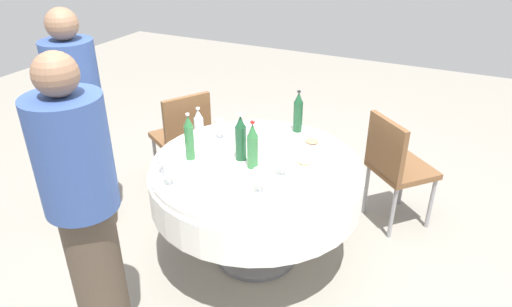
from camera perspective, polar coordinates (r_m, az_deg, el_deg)
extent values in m
plane|color=gray|center=(3.31, 0.00, -12.39)|extent=(10.00, 10.00, 0.00)
cylinder|color=white|center=(2.89, 0.00, -1.46)|extent=(1.32, 1.32, 0.04)
cylinder|color=white|center=(2.96, 0.00, -3.66)|extent=(1.35, 1.35, 0.22)
cylinder|color=slate|center=(3.16, 0.00, -9.07)|extent=(0.14, 0.14, 0.48)
cylinder|color=slate|center=(3.30, 0.00, -12.19)|extent=(0.56, 0.56, 0.03)
cylinder|color=#194728|center=(2.87, -1.94, 1.26)|extent=(0.07, 0.07, 0.23)
cone|color=#194728|center=(2.80, -1.99, 3.98)|extent=(0.06, 0.06, 0.07)
cylinder|color=silver|center=(2.79, -2.01, 4.78)|extent=(0.03, 0.03, 0.01)
cylinder|color=#194728|center=(3.26, 5.22, 4.57)|extent=(0.07, 0.07, 0.22)
cone|color=#194728|center=(3.21, 5.33, 6.98)|extent=(0.06, 0.06, 0.07)
cylinder|color=black|center=(3.19, 5.36, 7.67)|extent=(0.02, 0.02, 0.01)
cylinder|color=silver|center=(3.11, -7.06, 2.84)|extent=(0.06, 0.06, 0.18)
cone|color=silver|center=(3.06, -7.19, 4.91)|extent=(0.06, 0.06, 0.06)
cylinder|color=silver|center=(3.05, -7.23, 5.56)|extent=(0.03, 0.03, 0.01)
cylinder|color=#2D6B38|center=(2.78, -0.43, 0.23)|extent=(0.07, 0.07, 0.21)
cone|color=#2D6B38|center=(2.72, -0.44, 2.99)|extent=(0.06, 0.06, 0.08)
cylinder|color=red|center=(2.70, -0.44, 3.91)|extent=(0.03, 0.03, 0.01)
cylinder|color=#2D6B38|center=(2.91, -8.24, 1.36)|extent=(0.06, 0.06, 0.23)
cone|color=#2D6B38|center=(2.84, -8.44, 4.06)|extent=(0.05, 0.05, 0.07)
cylinder|color=silver|center=(2.83, -8.50, 4.82)|extent=(0.02, 0.02, 0.01)
cylinder|color=white|center=(2.58, 0.46, -4.83)|extent=(0.06, 0.06, 0.00)
cylinder|color=white|center=(2.56, 0.47, -4.02)|extent=(0.01, 0.01, 0.08)
cylinder|color=white|center=(2.52, 0.47, -2.62)|extent=(0.07, 0.07, 0.06)
cylinder|color=white|center=(2.75, 3.22, -2.68)|extent=(0.06, 0.06, 0.00)
cylinder|color=white|center=(2.73, 3.24, -2.05)|extent=(0.01, 0.01, 0.07)
cylinder|color=white|center=(2.70, 3.28, -0.85)|extent=(0.07, 0.07, 0.06)
cylinder|color=white|center=(3.20, -4.44, 1.93)|extent=(0.06, 0.06, 0.00)
cylinder|color=white|center=(3.18, -4.47, 2.48)|extent=(0.01, 0.01, 0.06)
cylinder|color=white|center=(3.15, -4.51, 3.63)|extent=(0.06, 0.06, 0.08)
cylinder|color=gold|center=(3.16, -4.50, 3.27)|extent=(0.05, 0.05, 0.03)
cylinder|color=white|center=(2.70, -10.70, -3.81)|extent=(0.06, 0.06, 0.00)
cylinder|color=white|center=(2.68, -10.76, -3.18)|extent=(0.01, 0.01, 0.06)
cylinder|color=white|center=(2.65, -10.89, -1.88)|extent=(0.07, 0.07, 0.08)
cylinder|color=maroon|center=(2.66, -10.85, -2.28)|extent=(0.06, 0.06, 0.03)
cylinder|color=white|center=(2.83, -11.37, -2.29)|extent=(0.06, 0.06, 0.00)
cylinder|color=white|center=(2.81, -11.43, -1.71)|extent=(0.01, 0.01, 0.06)
cylinder|color=white|center=(2.78, -11.55, -0.60)|extent=(0.06, 0.06, 0.06)
cylinder|color=maroon|center=(2.79, -11.51, -0.92)|extent=(0.06, 0.06, 0.02)
cylinder|color=white|center=(3.23, -0.13, 2.39)|extent=(0.26, 0.26, 0.02)
cylinder|color=white|center=(2.87, 5.97, -1.27)|extent=(0.21, 0.21, 0.02)
ellipsoid|color=tan|center=(2.86, 5.99, -0.95)|extent=(0.10, 0.09, 0.02)
cylinder|color=white|center=(3.12, 6.95, 1.24)|extent=(0.21, 0.21, 0.02)
ellipsoid|color=tan|center=(3.11, 6.97, 1.53)|extent=(0.09, 0.08, 0.02)
cylinder|color=white|center=(2.75, -6.72, -2.71)|extent=(0.22, 0.22, 0.02)
cylinder|color=#4C3F33|center=(2.59, -18.87, -14.55)|extent=(0.26, 0.26, 0.91)
cylinder|color=#334C8C|center=(2.19, -21.78, -0.17)|extent=(0.34, 0.34, 0.55)
sphere|color=#8C664C|center=(2.05, -23.61, 9.01)|extent=(0.19, 0.19, 0.19)
cylinder|color=#4C3F33|center=(3.57, -19.83, -2.07)|extent=(0.26, 0.26, 0.91)
cylinder|color=#334C8C|center=(3.29, -21.81, 8.63)|extent=(0.34, 0.34, 0.50)
sphere|color=#8C664C|center=(3.21, -22.95, 14.59)|extent=(0.20, 0.20, 0.20)
cube|color=brown|center=(3.56, 17.70, -1.87)|extent=(0.57, 0.57, 0.04)
cube|color=brown|center=(3.36, 15.77, 0.66)|extent=(0.32, 0.30, 0.42)
cylinder|color=gray|center=(3.67, 20.86, -5.79)|extent=(0.03, 0.03, 0.43)
cylinder|color=gray|center=(3.88, 17.70, -3.26)|extent=(0.03, 0.03, 0.43)
cylinder|color=gray|center=(3.47, 16.57, -7.07)|extent=(0.03, 0.03, 0.43)
cylinder|color=gray|center=(3.70, 13.51, -4.32)|extent=(0.03, 0.03, 0.43)
cube|color=brown|center=(3.92, -9.44, 2.01)|extent=(0.55, 0.55, 0.04)
cube|color=brown|center=(3.68, -8.48, 3.93)|extent=(0.24, 0.37, 0.42)
cylinder|color=gray|center=(4.22, -8.11, 0.54)|extent=(0.03, 0.03, 0.43)
cylinder|color=gray|center=(4.11, -12.34, -0.69)|extent=(0.03, 0.03, 0.43)
cylinder|color=gray|center=(3.95, -5.90, -1.34)|extent=(0.03, 0.03, 0.43)
cylinder|color=gray|center=(3.83, -10.36, -2.72)|extent=(0.03, 0.03, 0.43)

